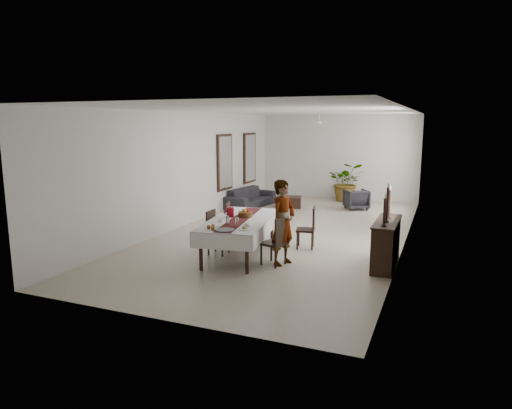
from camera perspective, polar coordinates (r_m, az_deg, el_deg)
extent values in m
cube|color=#BAAD94|center=(12.31, 4.01, -3.43)|extent=(6.00, 12.00, 0.00)
cube|color=white|center=(11.97, 4.20, 11.63)|extent=(6.00, 12.00, 0.02)
cube|color=silver|center=(17.81, 10.23, 5.86)|extent=(6.00, 0.02, 3.20)
cube|color=silver|center=(6.67, -12.37, -1.22)|extent=(6.00, 0.02, 3.20)
cube|color=silver|center=(13.28, -8.32, 4.49)|extent=(0.02, 12.00, 3.20)
cube|color=silver|center=(11.46, 18.52, 3.18)|extent=(0.02, 12.00, 3.20)
cube|color=black|center=(10.00, -2.01, -2.03)|extent=(1.46, 2.71, 0.05)
cylinder|color=black|center=(9.11, -6.91, -5.92)|extent=(0.09, 0.09, 0.75)
cylinder|color=black|center=(8.84, -1.14, -6.36)|extent=(0.09, 0.09, 0.75)
cylinder|color=black|center=(11.36, -2.66, -2.63)|extent=(0.09, 0.09, 0.75)
cylinder|color=black|center=(11.14, 2.01, -2.87)|extent=(0.09, 0.09, 0.75)
cube|color=silver|center=(10.00, -2.01, -1.85)|extent=(1.68, 2.93, 0.01)
cube|color=silver|center=(10.21, -5.40, -2.53)|extent=(0.45, 2.73, 0.32)
cube|color=white|center=(9.89, 1.50, -2.91)|extent=(0.45, 2.73, 0.32)
cube|color=white|center=(8.75, -4.40, -4.67)|extent=(1.25, 0.21, 0.32)
cube|color=white|center=(11.33, -0.17, -1.21)|extent=(1.25, 0.21, 0.32)
cube|color=maroon|center=(9.99, -2.01, -1.80)|extent=(0.79, 2.70, 0.00)
cylinder|color=maroon|center=(10.20, -3.23, -0.97)|extent=(0.18, 0.18, 0.21)
torus|color=maroon|center=(10.22, -3.72, -0.95)|extent=(0.13, 0.04, 0.13)
cylinder|color=white|center=(9.29, -2.39, -2.17)|extent=(0.07, 0.07, 0.18)
cylinder|color=silver|center=(9.45, -3.59, -1.96)|extent=(0.07, 0.07, 0.18)
cylinder|color=white|center=(9.30, -1.15, -2.52)|extent=(0.10, 0.10, 0.06)
cylinder|color=white|center=(9.31, -1.15, -2.67)|extent=(0.16, 0.16, 0.01)
cylinder|color=white|center=(9.73, -4.43, -1.98)|extent=(0.10, 0.10, 0.06)
cylinder|color=white|center=(9.73, -4.42, -2.13)|extent=(0.16, 0.16, 0.01)
cylinder|color=silver|center=(9.00, -1.47, -3.11)|extent=(0.26, 0.26, 0.02)
sphere|color=tan|center=(8.99, -1.47, -2.93)|extent=(0.10, 0.10, 0.10)
cylinder|color=white|center=(9.34, -5.22, -2.66)|extent=(0.26, 0.26, 0.02)
cylinder|color=white|center=(10.64, -2.95, -1.04)|extent=(0.26, 0.26, 0.02)
cylinder|color=#38383C|center=(8.94, -3.92, -3.20)|extent=(0.39, 0.39, 0.02)
cylinder|color=brown|center=(8.98, -5.42, -2.98)|extent=(0.07, 0.07, 0.08)
cylinder|color=brown|center=(9.07, -5.94, -2.85)|extent=(0.07, 0.07, 0.08)
cylinder|color=brown|center=(9.15, -5.40, -2.72)|extent=(0.07, 0.07, 0.08)
cylinder|color=brown|center=(10.22, -1.33, -1.23)|extent=(0.32, 0.32, 0.11)
sphere|color=#A31310|center=(10.22, -1.13, -0.78)|extent=(0.10, 0.10, 0.10)
sphere|color=#547423|center=(10.25, -1.52, -0.75)|extent=(0.09, 0.09, 0.09)
sphere|color=orange|center=(10.16, -1.41, -0.85)|extent=(0.09, 0.09, 0.09)
cube|color=black|center=(9.39, 2.19, -4.87)|extent=(0.53, 0.53, 0.05)
cylinder|color=black|center=(9.22, 2.44, -6.71)|extent=(0.05, 0.05, 0.43)
cylinder|color=black|center=(9.50, 3.68, -6.21)|extent=(0.05, 0.05, 0.43)
cylinder|color=black|center=(9.42, 0.66, -6.34)|extent=(0.05, 0.05, 0.43)
cylinder|color=black|center=(9.69, 1.93, -5.86)|extent=(0.05, 0.05, 0.43)
cube|color=black|center=(9.21, 3.20, -3.29)|extent=(0.15, 0.43, 0.55)
cube|color=black|center=(10.69, 6.20, -3.18)|extent=(0.49, 0.49, 0.05)
cylinder|color=black|center=(10.57, 7.02, -4.63)|extent=(0.05, 0.05, 0.41)
cylinder|color=black|center=(10.89, 7.14, -4.18)|extent=(0.05, 0.05, 0.41)
cylinder|color=black|center=(10.59, 5.18, -4.56)|extent=(0.05, 0.05, 0.41)
cylinder|color=black|center=(10.92, 5.36, -4.11)|extent=(0.05, 0.05, 0.41)
cube|color=black|center=(10.61, 7.24, -1.74)|extent=(0.12, 0.41, 0.53)
cube|color=black|center=(10.19, -4.70, -3.82)|extent=(0.42, 0.42, 0.05)
cylinder|color=black|center=(10.47, -5.10, -4.73)|extent=(0.04, 0.04, 0.41)
cylinder|color=black|center=(10.18, -5.96, -5.18)|extent=(0.04, 0.04, 0.41)
cylinder|color=black|center=(10.33, -3.42, -4.92)|extent=(0.04, 0.04, 0.41)
cylinder|color=black|center=(10.03, -4.24, -5.39)|extent=(0.04, 0.04, 0.41)
cube|color=black|center=(10.21, -5.66, -2.19)|extent=(0.04, 0.41, 0.53)
cube|color=black|center=(10.94, -2.54, -2.73)|extent=(0.52, 0.52, 0.05)
cylinder|color=black|center=(11.20, -3.25, -3.68)|extent=(0.05, 0.05, 0.42)
cylinder|color=black|center=(10.87, -3.61, -4.12)|extent=(0.05, 0.05, 0.42)
cylinder|color=black|center=(11.14, -1.48, -3.74)|extent=(0.05, 0.05, 0.42)
cylinder|color=black|center=(10.80, -1.79, -4.19)|extent=(0.05, 0.05, 0.42)
cube|color=black|center=(10.92, -3.56, -1.20)|extent=(0.14, 0.43, 0.55)
imported|color=#9A9EA2|center=(9.35, 3.41, -2.26)|extent=(0.60, 0.74, 1.76)
cube|color=black|center=(9.67, 15.95, -4.79)|extent=(0.41, 1.53, 0.92)
cube|color=black|center=(9.56, 16.08, -2.04)|extent=(0.45, 1.59, 0.03)
cylinder|color=black|center=(9.01, 15.68, -2.56)|extent=(0.10, 0.10, 0.03)
cylinder|color=black|center=(8.95, 15.77, -0.87)|extent=(0.05, 0.05, 0.51)
cylinder|color=white|center=(8.90, 15.86, 1.01)|extent=(0.04, 0.04, 0.08)
cylinder|color=black|center=(9.40, 15.99, -2.04)|extent=(0.10, 0.10, 0.03)
cylinder|color=black|center=(9.34, 16.09, 0.04)|extent=(0.05, 0.05, 0.66)
cylinder|color=white|center=(9.28, 16.20, 2.31)|extent=(0.04, 0.04, 0.08)
cylinder|color=black|center=(9.80, 16.26, -1.57)|extent=(0.10, 0.10, 0.03)
cylinder|color=black|center=(9.75, 16.35, 0.14)|extent=(0.05, 0.05, 0.56)
cylinder|color=beige|center=(9.70, 16.44, 2.01)|extent=(0.04, 0.04, 0.08)
imported|color=#262429|center=(15.96, -0.67, 0.91)|extent=(1.16, 2.29, 0.64)
imported|color=#2A282E|center=(15.80, 12.42, 0.64)|extent=(1.00, 1.01, 0.68)
cube|color=black|center=(15.82, 4.09, 0.32)|extent=(0.98, 0.78, 0.38)
imported|color=#2D6026|center=(17.32, 11.26, 2.79)|extent=(1.50, 1.36, 1.44)
cube|color=black|center=(15.18, -3.94, 5.28)|extent=(0.06, 1.05, 1.85)
cube|color=white|center=(15.17, -3.82, 5.27)|extent=(0.01, 0.90, 1.70)
cube|color=black|center=(17.09, -0.80, 5.85)|extent=(0.06, 1.05, 1.85)
cube|color=white|center=(17.07, -0.69, 5.84)|extent=(0.01, 0.90, 1.70)
cylinder|color=white|center=(14.84, 7.90, 10.89)|extent=(0.04, 0.04, 0.20)
cylinder|color=white|center=(14.84, 7.88, 10.12)|extent=(0.16, 0.16, 0.08)
cube|color=silver|center=(15.18, 8.22, 10.11)|extent=(0.10, 0.55, 0.01)
cube|color=silver|center=(14.50, 7.52, 10.13)|extent=(0.10, 0.55, 0.01)
cube|color=silver|center=(14.76, 9.22, 10.09)|extent=(0.55, 0.10, 0.01)
cube|color=silver|center=(14.93, 6.56, 10.15)|extent=(0.55, 0.10, 0.01)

